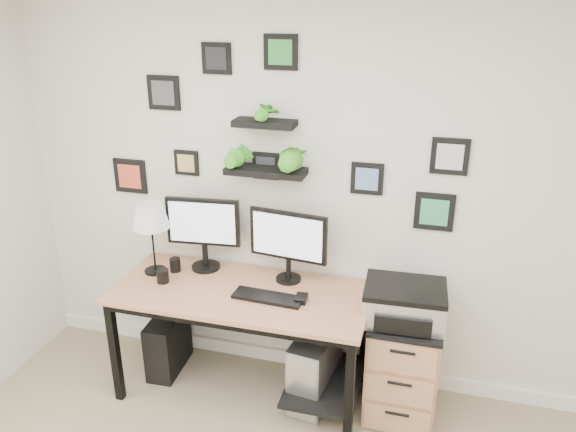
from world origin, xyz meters
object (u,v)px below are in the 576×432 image
(pc_tower_black, at_px, (168,343))
(pc_tower_grey, at_px, (315,367))
(desk, at_px, (249,306))
(monitor_right, at_px, (288,241))
(table_lamp, at_px, (151,218))
(printer, at_px, (404,303))
(file_cabinet, at_px, (403,364))
(monitor_left, at_px, (203,229))
(mug, at_px, (163,276))

(pc_tower_black, distance_m, pc_tower_grey, 1.06)
(desk, distance_m, monitor_right, 0.49)
(table_lamp, xyz_separation_m, printer, (1.63, -0.02, -0.36))
(file_cabinet, distance_m, printer, 0.44)
(monitor_left, relative_size, pc_tower_black, 1.22)
(table_lamp, distance_m, printer, 1.67)
(monitor_left, height_order, pc_tower_grey, monitor_left)
(pc_tower_black, distance_m, file_cabinet, 1.61)
(pc_tower_grey, xyz_separation_m, printer, (0.52, 0.03, 0.54))
(pc_tower_black, xyz_separation_m, file_cabinet, (1.60, 0.01, 0.13))
(desk, xyz_separation_m, mug, (-0.55, -0.06, 0.17))
(mug, distance_m, file_cabinet, 1.61)
(mug, bearing_deg, printer, 3.80)
(monitor_right, bearing_deg, table_lamp, -172.47)
(table_lamp, relative_size, pc_tower_black, 1.18)
(printer, bearing_deg, pc_tower_black, 179.71)
(monitor_left, height_order, file_cabinet, monitor_left)
(pc_tower_black, height_order, printer, printer)
(pc_tower_grey, bearing_deg, desk, -179.78)
(file_cabinet, height_order, printer, printer)
(desk, relative_size, file_cabinet, 2.39)
(mug, xyz_separation_m, printer, (1.51, 0.10, -0.02))
(desk, distance_m, table_lamp, 0.84)
(mug, bearing_deg, monitor_right, 17.13)
(pc_tower_black, bearing_deg, printer, -3.12)
(monitor_right, relative_size, pc_tower_grey, 1.00)
(desk, distance_m, printer, 0.97)
(printer, bearing_deg, pc_tower_grey, -176.17)
(table_lamp, bearing_deg, monitor_right, 7.53)
(monitor_right, height_order, file_cabinet, monitor_right)
(desk, height_order, file_cabinet, desk)
(printer, bearing_deg, monitor_right, 169.73)
(mug, relative_size, printer, 0.18)
(table_lamp, bearing_deg, pc_tower_black, -12.53)
(monitor_right, relative_size, pc_tower_black, 1.25)
(desk, relative_size, pc_tower_black, 3.92)
(pc_tower_grey, bearing_deg, monitor_right, 143.29)
(pc_tower_grey, bearing_deg, table_lamp, 177.23)
(pc_tower_black, bearing_deg, table_lamp, 164.64)
(table_lamp, distance_m, file_cabinet, 1.84)
(monitor_right, height_order, pc_tower_black, monitor_right)
(monitor_left, xyz_separation_m, file_cabinet, (1.35, -0.13, -0.71))
(monitor_left, relative_size, file_cabinet, 0.74)
(desk, relative_size, printer, 3.29)
(mug, distance_m, pc_tower_grey, 1.14)
(monitor_left, height_order, mug, monitor_left)
(table_lamp, bearing_deg, pc_tower_grey, -2.77)
(monitor_left, bearing_deg, monitor_right, -1.34)
(table_lamp, xyz_separation_m, mug, (0.12, -0.12, -0.34))
(pc_tower_black, height_order, file_cabinet, file_cabinet)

